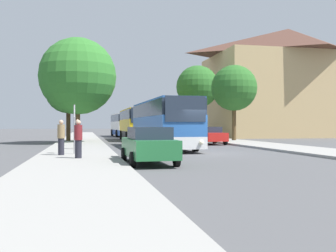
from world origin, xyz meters
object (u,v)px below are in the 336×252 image
Objects in this scene: bus_middle at (136,124)px; tree_right_mid at (197,87)px; bus_stop_sign at (74,123)px; tree_left_far at (68,91)px; pedestrian_waiting_far at (78,134)px; parked_car_right_near at (210,135)px; bus_rear at (123,124)px; tree_left_near at (78,76)px; bus_front at (163,123)px; pedestrian_walking_back at (61,137)px; tree_right_near at (234,88)px; parked_car_left_curb at (149,145)px; pedestrian_waiting_near at (78,139)px.

tree_right_mid is at bearing 22.20° from bus_middle.
tree_left_far reaches higher than bus_stop_sign.
bus_stop_sign reaches higher than pedestrian_waiting_far.
tree_right_mid is at bearing -104.17° from parked_car_right_near.
tree_right_mid is (7.90, -9.94, 4.50)m from bus_rear.
bus_rear is at bearing -23.47° from pedestrian_waiting_far.
bus_stop_sign is 17.48m from tree_left_far.
bus_middle is at bearing 48.49° from tree_left_near.
tree_left_near is (-5.96, 8.30, 4.15)m from bus_front.
tree_right_mid reaches higher than parked_car_right_near.
tree_right_near is (15.51, 16.04, 4.22)m from pedestrian_walking_back.
parked_car_right_near is (7.72, 15.22, -0.04)m from parked_car_left_curb.
pedestrian_waiting_far is at bearing -162.67° from bus_front.
tree_left_far is (-0.34, 17.91, 3.84)m from pedestrian_walking_back.
parked_car_right_near is 14.11m from tree_left_far.
bus_rear reaches higher than bus_stop_sign.
tree_left_near reaches higher than pedestrian_waiting_near.
parked_car_right_near is at bearing -79.92° from bus_rear.
parked_car_left_curb is 17.07m from parked_car_right_near.
parked_car_right_near is 2.29× the size of pedestrian_walking_back.
bus_front is 15.03m from bus_middle.
tree_right_mid is (2.89, 13.55, 5.43)m from parked_car_right_near.
bus_middle is 25.74m from parked_car_left_curb.
tree_left_near reaches higher than bus_stop_sign.
parked_car_right_near is at bearing -131.00° from tree_right_near.
tree_right_near is at bearing 58.24° from parked_car_left_curb.
tree_right_mid reaches higher than bus_front.
tree_right_mid reaches higher than bus_stop_sign.
tree_left_near reaches higher than bus_middle.
bus_rear is 35.55m from pedestrian_walking_back.
parked_car_left_curb is at bearing -110.23° from tree_right_mid.
tree_left_near reaches higher than tree_right_mid.
tree_left_far reaches higher than pedestrian_waiting_far.
tree_right_mid is at bearing -177.11° from pedestrian_walking_back.
tree_right_mid is at bearing 60.41° from bus_stop_sign.
tree_left_near is (-0.29, 17.11, 4.89)m from pedestrian_waiting_near.
tree_left_far is at bearing 173.27° from tree_right_near.
bus_middle is at bearing -91.82° from bus_rear.
tree_right_near is (14.88, 15.30, 3.52)m from bus_stop_sign.
parked_car_left_curb is at bearing -105.52° from bus_front.
tree_left_far reaches higher than pedestrian_waiting_near.
tree_right_near is (3.99, 4.59, 4.48)m from parked_car_right_near.
tree_right_near is at bearing -82.96° from tree_right_mid.
tree_left_far is (-4.14, 21.69, 4.07)m from parked_car_left_curb.
tree_right_near is at bearing -66.49° from bus_rear.
parked_car_right_near is at bearing -28.60° from tree_left_far.
tree_right_near reaches higher than pedestrian_walking_back.
bus_front is 10.51m from pedestrian_waiting_near.
bus_stop_sign is 1.46× the size of pedestrian_walking_back.
bus_front is 13.46m from tree_left_far.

